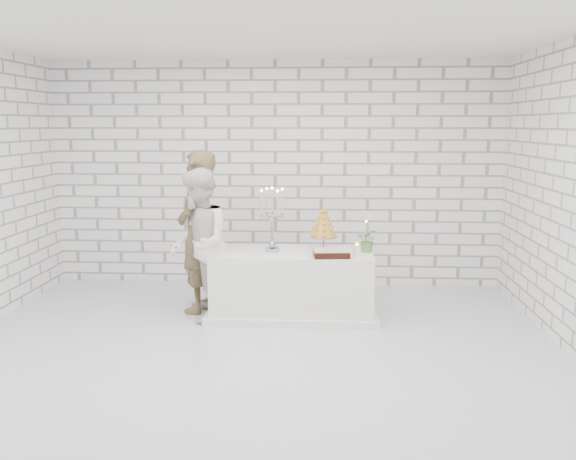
% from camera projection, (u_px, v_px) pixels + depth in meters
% --- Properties ---
extents(ground, '(6.00, 5.00, 0.01)m').
position_uv_depth(ground, '(255.00, 350.00, 5.80)').
color(ground, silver).
rests_on(ground, ground).
extents(ceiling, '(6.00, 5.00, 0.01)m').
position_uv_depth(ceiling, '(252.00, 29.00, 5.27)').
color(ceiling, white).
rests_on(ceiling, ground).
extents(wall_back, '(6.00, 0.01, 3.00)m').
position_uv_depth(wall_back, '(275.00, 175.00, 7.99)').
color(wall_back, white).
rests_on(wall_back, ground).
extents(wall_front, '(6.00, 0.01, 3.00)m').
position_uv_depth(wall_front, '(196.00, 256.00, 3.08)').
color(wall_front, white).
rests_on(wall_front, ground).
extents(cake_table, '(1.80, 0.80, 0.75)m').
position_uv_depth(cake_table, '(292.00, 284.00, 6.80)').
color(cake_table, white).
rests_on(cake_table, ground).
extents(groom, '(0.56, 0.75, 1.88)m').
position_uv_depth(groom, '(198.00, 232.00, 6.90)').
color(groom, '#3C3021').
rests_on(groom, ground).
extents(bride, '(0.83, 0.96, 1.70)m').
position_uv_depth(bride, '(199.00, 245.00, 6.61)').
color(bride, white).
rests_on(bride, ground).
extents(candelabra, '(0.35, 0.35, 0.74)m').
position_uv_depth(candelabra, '(272.00, 220.00, 6.67)').
color(candelabra, '#9999A3').
rests_on(candelabra, cake_table).
extents(croquembouche, '(0.40, 0.40, 0.49)m').
position_uv_depth(croquembouche, '(324.00, 228.00, 6.81)').
color(croquembouche, '#B27927').
rests_on(croquembouche, cake_table).
extents(chocolate_cake, '(0.41, 0.31, 0.08)m').
position_uv_depth(chocolate_cake, '(331.00, 253.00, 6.47)').
color(chocolate_cake, black).
rests_on(chocolate_cake, cake_table).
extents(pillar_candle, '(0.10, 0.10, 0.12)m').
position_uv_depth(pillar_candle, '(357.00, 250.00, 6.52)').
color(pillar_candle, white).
rests_on(pillar_candle, cake_table).
extents(extra_taper, '(0.07, 0.07, 0.32)m').
position_uv_depth(extra_taper, '(366.00, 236.00, 6.81)').
color(extra_taper, '#C0AF93').
rests_on(extra_taper, cake_table).
extents(flowers, '(0.29, 0.27, 0.27)m').
position_uv_depth(flowers, '(368.00, 240.00, 6.70)').
color(flowers, '#406C33').
rests_on(flowers, cake_table).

